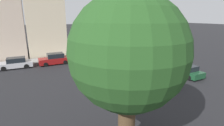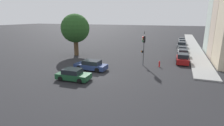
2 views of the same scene
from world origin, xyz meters
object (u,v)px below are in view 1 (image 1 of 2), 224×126
at_px(parked_car_0, 55,59).
at_px(traffic_signal, 94,42).
at_px(fire_hydrant, 85,63).
at_px(crossing_car_1, 186,71).
at_px(street_tree, 128,54).
at_px(crossing_car_0, 155,76).
at_px(parked_car_1, 16,63).

bearing_deg(parked_car_0, traffic_signal, 124.88).
bearing_deg(fire_hydrant, parked_car_0, 48.08).
height_order(traffic_signal, crossing_car_1, traffic_signal).
xyz_separation_m(street_tree, fire_hydrant, (16.33, -2.86, -4.73)).
height_order(crossing_car_0, parked_car_0, parked_car_0).
xyz_separation_m(traffic_signal, crossing_car_0, (-6.54, -4.52, -3.05)).
bearing_deg(parked_car_0, crossing_car_1, 135.34).
height_order(traffic_signal, parked_car_0, traffic_signal).
distance_m(street_tree, parked_car_1, 21.09).
relative_size(street_tree, fire_hydrant, 8.70).
bearing_deg(street_tree, traffic_signal, -13.75).
relative_size(crossing_car_0, crossing_car_1, 1.13).
bearing_deg(parked_car_1, street_tree, 106.40).
distance_m(parked_car_0, fire_hydrant, 4.90).
xyz_separation_m(crossing_car_0, crossing_car_1, (-0.08, -4.45, -0.04)).
xyz_separation_m(parked_car_0, fire_hydrant, (-3.27, -3.64, -0.26)).
xyz_separation_m(street_tree, parked_car_1, (19.72, 5.93, -4.54)).
distance_m(traffic_signal, parked_car_1, 11.40).
height_order(crossing_car_1, parked_car_0, parked_car_0).
xyz_separation_m(crossing_car_1, parked_car_1, (12.42, 18.30, 0.04)).
relative_size(parked_car_1, fire_hydrant, 4.74).
distance_m(street_tree, crossing_car_0, 11.75).
bearing_deg(parked_car_0, fire_hydrant, 136.49).
height_order(street_tree, traffic_signal, street_tree).
height_order(street_tree, parked_car_1, street_tree).
height_order(crossing_car_0, fire_hydrant, crossing_car_0).
bearing_deg(traffic_signal, crossing_car_0, 22.52).
bearing_deg(parked_car_1, fire_hydrant, 158.58).
relative_size(crossing_car_0, parked_car_0, 1.05).
distance_m(traffic_signal, parked_car_0, 7.67).
xyz_separation_m(street_tree, traffic_signal, (13.93, -3.41, -1.48)).
bearing_deg(fire_hydrant, parked_car_1, 68.91).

